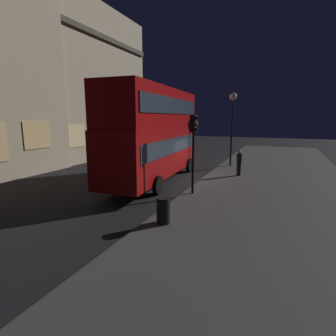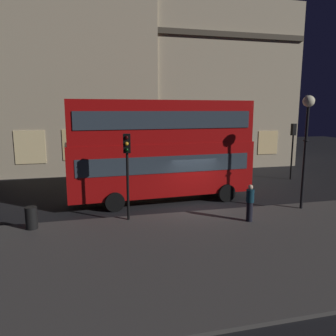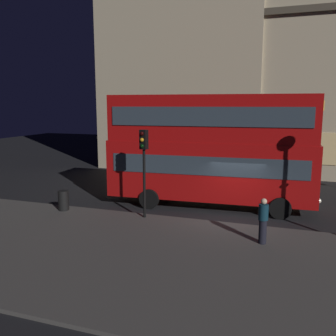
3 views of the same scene
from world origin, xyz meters
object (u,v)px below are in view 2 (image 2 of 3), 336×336
(double_decker_bus, at_px, (161,146))
(traffic_light_far_side, at_px, (293,140))
(traffic_light_near_kerb, at_px, (127,159))
(street_lamp, at_px, (307,122))
(litter_bin, at_px, (31,218))
(pedestrian, at_px, (250,203))

(double_decker_bus, bearing_deg, traffic_light_far_side, 14.33)
(traffic_light_near_kerb, relative_size, street_lamp, 0.69)
(traffic_light_near_kerb, bearing_deg, traffic_light_far_side, 36.91)
(traffic_light_near_kerb, height_order, litter_bin, traffic_light_near_kerb)
(traffic_light_near_kerb, distance_m, traffic_light_far_side, 14.49)
(double_decker_bus, relative_size, litter_bin, 10.92)
(double_decker_bus, relative_size, traffic_light_far_side, 2.53)
(traffic_light_far_side, distance_m, litter_bin, 18.48)
(double_decker_bus, xyz_separation_m, pedestrian, (3.05, -4.73, -2.13))
(street_lamp, bearing_deg, traffic_light_far_side, 59.71)
(pedestrian, distance_m, litter_bin, 9.53)
(traffic_light_near_kerb, bearing_deg, litter_bin, -167.60)
(double_decker_bus, xyz_separation_m, traffic_light_far_side, (10.64, 3.39, -0.15))
(pedestrian, bearing_deg, traffic_light_far_side, -176.79)
(traffic_light_near_kerb, bearing_deg, double_decker_bus, 64.81)
(street_lamp, bearing_deg, double_decker_bus, 151.59)
(double_decker_bus, xyz_separation_m, traffic_light_near_kerb, (-2.25, -3.23, -0.16))
(traffic_light_far_side, relative_size, litter_bin, 4.32)
(traffic_light_near_kerb, height_order, traffic_light_far_side, traffic_light_far_side)
(traffic_light_far_side, distance_m, street_lamp, 8.20)
(double_decker_bus, bearing_deg, litter_bin, -155.18)
(double_decker_bus, relative_size, pedestrian, 6.15)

